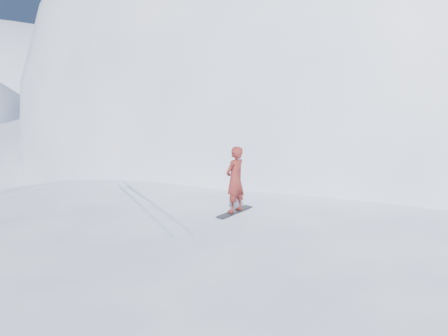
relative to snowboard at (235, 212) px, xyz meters
name	(u,v)px	position (x,y,z in m)	size (l,w,h in m)	color
near_ridge	(262,295)	(0.61, -0.71, -2.41)	(36.00, 28.00, 4.80)	white
summit_peak	(372,140)	(21.61, 22.29, -2.41)	(60.00, 56.00, 56.00)	white
peak_shoulder	(284,161)	(9.61, 16.29, -2.41)	(28.00, 24.00, 18.00)	white
wind_bumps	(221,321)	(-0.95, -1.59, -2.41)	(16.00, 14.40, 1.00)	white
snowboard	(235,212)	(0.00, 0.00, 0.00)	(1.40, 0.26, 0.02)	black
snowboarder	(235,179)	(0.00, 0.00, 0.97)	(0.70, 0.46, 1.91)	maroon
board_tracks	(147,203)	(-2.32, 1.58, 0.01)	(1.47, 5.94, 0.04)	silver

